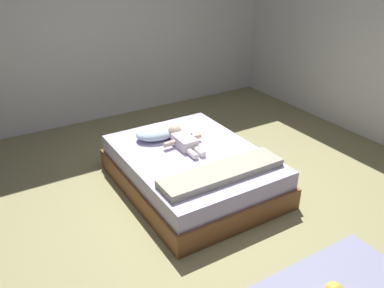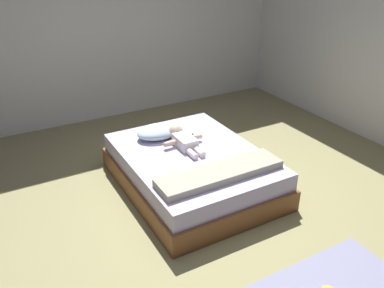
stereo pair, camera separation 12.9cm
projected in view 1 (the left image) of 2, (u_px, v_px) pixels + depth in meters
ground_plane at (199, 226)px, 3.73m from camera, size 8.00×8.00×0.00m
wall_behind_bed at (82, 24)px, 5.39m from camera, size 8.00×0.12×2.76m
bed at (192, 170)px, 4.25m from camera, size 1.39×1.83×0.41m
pillow at (157, 132)px, 4.45m from camera, size 0.51×0.35×0.14m
baby at (182, 139)px, 4.29m from camera, size 0.45×0.62×0.17m
toothbrush at (193, 136)px, 4.50m from camera, size 0.03×0.15×0.02m
blanket at (222, 173)px, 3.73m from camera, size 1.25×0.32×0.07m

